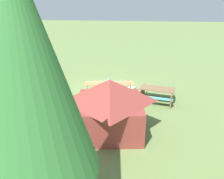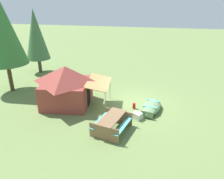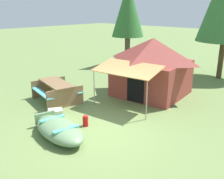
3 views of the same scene
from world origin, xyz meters
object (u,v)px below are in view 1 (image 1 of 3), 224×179
Objects in this scene: canvas_cabin_tent at (109,105)px; picnic_table at (157,93)px; beached_rowboat at (114,84)px; cooler_box at (131,90)px; pine_tree_back_left at (23,70)px; fuel_can at (112,91)px.

picnic_table is at bearing -125.07° from canvas_cabin_tent.
beached_rowboat is 5.00× the size of cooler_box.
beached_rowboat is 10.65m from pine_tree_back_left.
canvas_cabin_tent is at bearing -103.69° from pine_tree_back_left.
cooler_box is at bearing -101.13° from canvas_cabin_tent.
picnic_table is 2.73m from fuel_can.
pine_tree_back_left is (1.15, 4.73, 3.05)m from canvas_cabin_tent.
pine_tree_back_left is (3.47, 8.03, 3.82)m from picnic_table.
beached_rowboat is 1.30m from cooler_box.
canvas_cabin_tent is at bearing 92.85° from beached_rowboat.
canvas_cabin_tent is 5.74m from pine_tree_back_left.
pine_tree_back_left is at bearing 84.76° from beached_rowboat.
fuel_can is at bearing 16.19° from cooler_box.
picnic_table is 0.32× the size of pine_tree_back_left.
canvas_cabin_tent reaches higher than fuel_can.
beached_rowboat is at bearing -30.70° from cooler_box.
cooler_box is (-0.87, -4.41, -1.09)m from canvas_cabin_tent.
canvas_cabin_tent is 4.62m from cooler_box.
picnic_table is at bearing 145.37° from beached_rowboat.
pine_tree_back_left is (2.02, 9.14, 4.14)m from cooler_box.
beached_rowboat is at bearing -34.63° from picnic_table.
pine_tree_back_left reaches higher than beached_rowboat.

